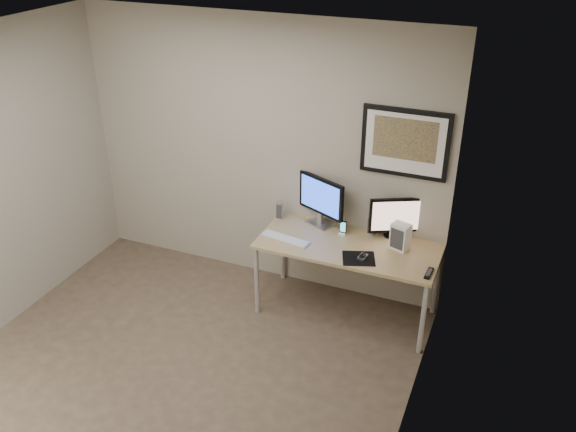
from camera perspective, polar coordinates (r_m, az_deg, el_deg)
name	(u,v)px	position (r m, az deg, el deg)	size (l,w,h in m)	color
floor	(177,376)	(5.20, -10.32, -14.55)	(3.60, 3.60, 0.00)	#48362D
room	(190,171)	(4.62, -9.14, 4.21)	(3.60, 3.60, 3.60)	white
desk	(348,251)	(5.45, 5.64, -3.29)	(1.60, 0.70, 0.73)	olive
framed_art	(405,143)	(5.25, 10.89, 6.72)	(0.75, 0.04, 0.60)	black
monitor_large	(321,199)	(5.59, 3.11, 1.57)	(0.49, 0.25, 0.48)	#B2B2B7
monitor_tv	(397,217)	(5.48, 10.16, -0.10)	(0.46, 0.25, 0.39)	black
speaker_left	(280,210)	(5.79, -0.76, 0.56)	(0.07, 0.07, 0.17)	#B2B2B7
speaker_right	(372,224)	(5.58, 7.83, -0.76)	(0.07, 0.07, 0.19)	#B2B2B7
phone_dock	(343,227)	(5.54, 5.18, -1.08)	(0.06, 0.06, 0.14)	black
keyboard	(285,239)	(5.46, -0.29, -2.14)	(0.47, 0.13, 0.02)	#B9B9BE
mousepad	(359,258)	(5.22, 6.63, -3.96)	(0.27, 0.24, 0.00)	black
mouse	(363,256)	(5.23, 7.01, -3.74)	(0.06, 0.10, 0.03)	black
remote	(429,273)	(5.11, 13.05, -5.22)	(0.05, 0.17, 0.02)	black
fan_unit	(400,237)	(5.36, 10.47, -1.90)	(0.16, 0.11, 0.24)	white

